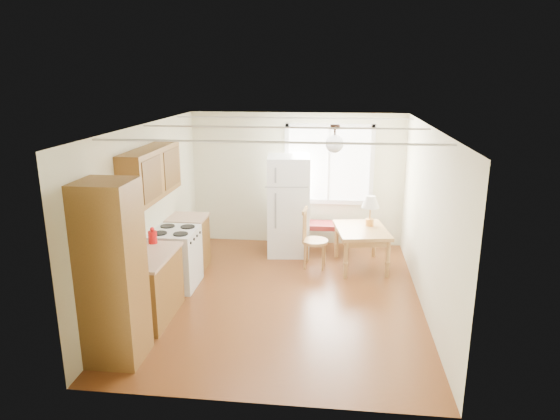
% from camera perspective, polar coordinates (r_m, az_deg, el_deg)
% --- Properties ---
extents(room_shell, '(4.60, 5.60, 2.62)m').
position_cam_1_polar(room_shell, '(7.06, 0.30, -0.61)').
color(room_shell, '#4C240F').
rests_on(room_shell, ground).
extents(kitchen_run, '(0.65, 3.40, 2.20)m').
position_cam_1_polar(kitchen_run, '(6.99, -14.45, -4.80)').
color(kitchen_run, brown).
rests_on(kitchen_run, ground).
extents(window_unit, '(1.64, 0.05, 1.51)m').
position_cam_1_polar(window_unit, '(9.37, 5.63, 5.19)').
color(window_unit, white).
rests_on(window_unit, room_shell).
extents(pendant_light, '(0.26, 0.26, 0.40)m').
position_cam_1_polar(pendant_light, '(7.21, 6.25, 7.65)').
color(pendant_light, black).
rests_on(pendant_light, room_shell).
extents(refrigerator, '(0.81, 0.81, 1.79)m').
position_cam_1_polar(refrigerator, '(8.96, 0.97, 0.52)').
color(refrigerator, white).
rests_on(refrigerator, ground).
extents(bench, '(1.15, 0.43, 0.53)m').
position_cam_1_polar(bench, '(9.22, 4.66, -1.85)').
color(bench, maroon).
rests_on(bench, ground).
extents(dining_table, '(0.98, 1.21, 0.68)m').
position_cam_1_polar(dining_table, '(8.49, 9.29, -2.76)').
color(dining_table, '#9F723D').
rests_on(dining_table, ground).
extents(chair, '(0.45, 0.44, 1.01)m').
position_cam_1_polar(chair, '(8.42, 3.40, -2.76)').
color(chair, '#9F723D').
rests_on(chair, ground).
extents(table_lamp, '(0.30, 0.30, 0.52)m').
position_cam_1_polar(table_lamp, '(8.55, 10.30, 0.66)').
color(table_lamp, '#C2893E').
rests_on(table_lamp, dining_table).
extents(coffee_maker, '(0.25, 0.30, 0.39)m').
position_cam_1_polar(coffee_maker, '(6.40, -16.51, -4.92)').
color(coffee_maker, black).
rests_on(coffee_maker, kitchen_run).
extents(kettle, '(0.12, 0.12, 0.24)m').
position_cam_1_polar(kettle, '(7.17, -14.35, -2.96)').
color(kettle, red).
rests_on(kettle, kitchen_run).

